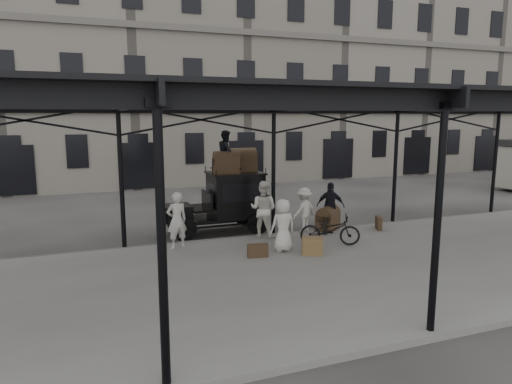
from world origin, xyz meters
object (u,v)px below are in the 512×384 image
steamer_trunk_platform (328,220)px  steamer_trunk_roof_near (226,164)px  porter_official (331,206)px  porter_left (177,220)px  taxi (227,200)px  bicycle (330,230)px

steamer_trunk_platform → steamer_trunk_roof_near: bearing=121.2°
porter_official → steamer_trunk_platform: porter_official is taller
porter_left → porter_official: (5.62, 0.50, -0.03)m
taxi → steamer_trunk_platform: size_ratio=3.76×
porter_official → porter_left: bearing=40.3°
porter_official → bicycle: size_ratio=0.91×
steamer_trunk_roof_near → porter_official: bearing=-11.6°
taxi → bicycle: (2.41, -3.22, -0.56)m
taxi → porter_left: 2.89m
taxi → steamer_trunk_platform: (3.33, -1.45, -0.70)m
taxi → porter_left: taxi is taller
taxi → bicycle: bearing=-53.2°
porter_left → porter_official: porter_left is taller
taxi → steamer_trunk_platform: 3.69m
bicycle → steamer_trunk_platform: bicycle is taller
steamer_trunk_platform → bicycle: bearing=-156.8°
porter_left → bicycle: 4.78m
taxi → porter_left: (-2.17, -1.90, -0.17)m
porter_official → taxi: bearing=13.0°
porter_left → bicycle: (4.58, -1.31, -0.39)m
porter_official → steamer_trunk_platform: (-0.12, -0.05, -0.49)m
steamer_trunk_roof_near → bicycle: bearing=-43.5°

